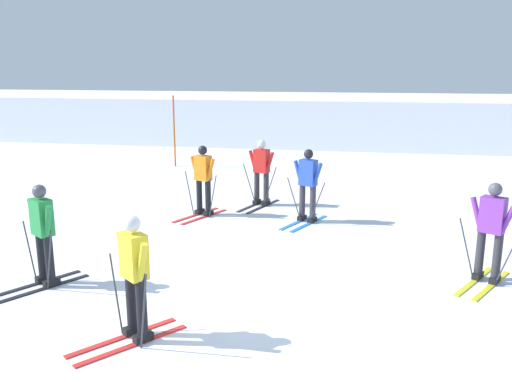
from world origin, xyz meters
TOP-DOWN VIEW (x-y plane):
  - ground_plane at (0.00, 0.00)m, footprint 120.00×120.00m
  - far_snow_ridge at (0.00, 19.09)m, footprint 80.00×7.73m
  - skier_blue at (0.22, 4.54)m, footprint 1.00×1.61m
  - skier_purple at (3.53, 1.51)m, footprint 1.14×1.56m
  - skier_green at (-3.70, 0.04)m, footprint 1.17×1.55m
  - skier_orange at (-2.31, 4.64)m, footprint 1.02×1.61m
  - skier_red at (-1.10, 5.86)m, footprint 0.95×1.63m
  - skier_yellow at (-1.50, -1.40)m, footprint 1.29×1.48m
  - trail_marker_pole at (-5.12, 10.75)m, footprint 0.06×0.06m

SIDE VIEW (x-z plane):
  - ground_plane at x=0.00m, z-range 0.00..0.00m
  - skier_blue at x=0.22m, z-range 0.06..1.77m
  - skier_red at x=-1.10m, z-range 0.06..1.77m
  - skier_green at x=-3.70m, z-range 0.06..1.77m
  - skier_purple at x=3.53m, z-range 0.06..1.77m
  - skier_orange at x=-2.31m, z-range 0.06..1.77m
  - skier_yellow at x=-1.50m, z-range 0.06..1.77m
  - far_snow_ridge at x=0.00m, z-range 0.00..2.10m
  - trail_marker_pole at x=-5.12m, z-range 0.00..2.54m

